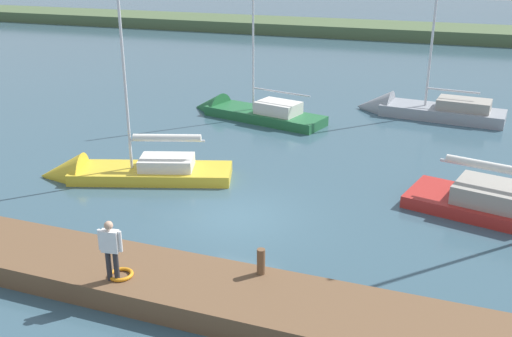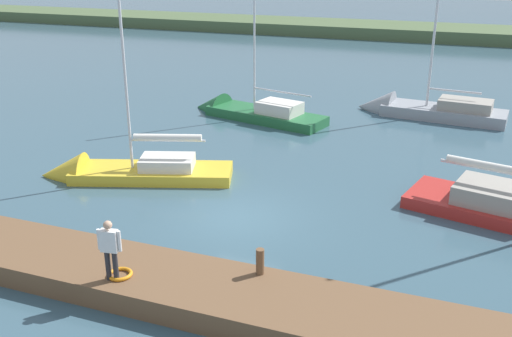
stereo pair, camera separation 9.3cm
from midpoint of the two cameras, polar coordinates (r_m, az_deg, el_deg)
The scene contains 9 objects.
ground_plane at distance 20.01m, azimuth -1.98°, elevation -4.85°, with size 200.00×200.00×0.00m, color #385666.
far_shoreline at distance 64.50m, azimuth 14.27°, elevation 12.56°, with size 180.00×8.00×2.40m, color #4C603D.
dock_pier at distance 15.87m, azimuth -9.04°, elevation -11.26°, with size 23.66×2.56×0.64m, color brown.
mooring_post_near at distance 15.34m, azimuth 0.33°, elevation -9.21°, with size 0.22×0.22×0.73m, color brown.
life_ring_buoy at distance 15.80m, azimuth -13.42°, elevation -10.19°, with size 0.66×0.66×0.10m, color orange.
sailboat_far_left at distance 31.98m, azimuth -1.12°, elevation 5.39°, with size 8.42×3.98×10.31m.
sailboat_inner_slip at distance 33.43m, azimuth 15.69°, elevation 5.47°, with size 8.21×2.98×9.31m.
sailboat_near_dock at distance 23.93m, azimuth -13.45°, elevation -0.59°, with size 7.97×4.32×8.91m.
person_on_dock at distance 15.23m, azimuth -14.40°, elevation -7.53°, with size 0.64×0.29×1.70m.
Camera 1 is at (-6.83, 16.68, 8.71)m, focal length 40.31 mm.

